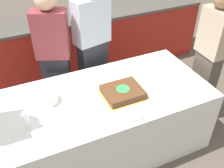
{
  "coord_description": "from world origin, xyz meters",
  "views": [
    {
      "loc": [
        -0.76,
        -1.84,
        2.34
      ],
      "look_at": [
        0.08,
        0.0,
        0.84
      ],
      "focal_mm": 42.0,
      "sensor_mm": 36.0,
      "label": 1
    }
  ],
  "objects_px": {
    "cake": "(123,92)",
    "person_cutting_cake": "(93,48)",
    "plate_stack": "(48,99)",
    "person_standing_back": "(54,57)",
    "person_seated_right": "(210,55)",
    "wine_glass": "(25,118)"
  },
  "relations": [
    {
      "from": "person_standing_back",
      "to": "cake",
      "type": "bearing_deg",
      "value": 142.29
    },
    {
      "from": "plate_stack",
      "to": "wine_glass",
      "type": "bearing_deg",
      "value": -130.91
    },
    {
      "from": "person_cutting_cake",
      "to": "person_standing_back",
      "type": "distance_m",
      "value": 0.46
    },
    {
      "from": "person_seated_right",
      "to": "person_standing_back",
      "type": "relative_size",
      "value": 1.01
    },
    {
      "from": "wine_glass",
      "to": "person_seated_right",
      "type": "relative_size",
      "value": 0.11
    },
    {
      "from": "person_cutting_cake",
      "to": "person_seated_right",
      "type": "xyz_separation_m",
      "value": [
        1.11,
        -0.72,
        0.01
      ]
    },
    {
      "from": "cake",
      "to": "wine_glass",
      "type": "xyz_separation_m",
      "value": [
        -0.92,
        -0.07,
        0.09
      ]
    },
    {
      "from": "cake",
      "to": "person_cutting_cake",
      "type": "distance_m",
      "value": 0.81
    },
    {
      "from": "person_cutting_cake",
      "to": "person_standing_back",
      "type": "relative_size",
      "value": 1.03
    },
    {
      "from": "cake",
      "to": "person_seated_right",
      "type": "relative_size",
      "value": 0.25
    },
    {
      "from": "person_cutting_cake",
      "to": "person_standing_back",
      "type": "height_order",
      "value": "person_cutting_cake"
    },
    {
      "from": "cake",
      "to": "plate_stack",
      "type": "bearing_deg",
      "value": 164.01
    },
    {
      "from": "person_cutting_cake",
      "to": "cake",
      "type": "bearing_deg",
      "value": 77.73
    },
    {
      "from": "cake",
      "to": "person_cutting_cake",
      "type": "xyz_separation_m",
      "value": [
        -0.0,
        0.8,
        0.08
      ]
    },
    {
      "from": "plate_stack",
      "to": "wine_glass",
      "type": "distance_m",
      "value": 0.37
    },
    {
      "from": "cake",
      "to": "plate_stack",
      "type": "xyz_separation_m",
      "value": [
        -0.68,
        0.2,
        -0.0
      ]
    },
    {
      "from": "person_seated_right",
      "to": "person_cutting_cake",
      "type": "bearing_deg",
      "value": -122.98
    },
    {
      "from": "wine_glass",
      "to": "person_cutting_cake",
      "type": "relative_size",
      "value": 0.11
    },
    {
      "from": "wine_glass",
      "to": "person_seated_right",
      "type": "bearing_deg",
      "value": 4.3
    },
    {
      "from": "cake",
      "to": "person_seated_right",
      "type": "distance_m",
      "value": 1.12
    },
    {
      "from": "plate_stack",
      "to": "person_seated_right",
      "type": "xyz_separation_m",
      "value": [
        1.8,
        -0.12,
        0.09
      ]
    },
    {
      "from": "cake",
      "to": "plate_stack",
      "type": "relative_size",
      "value": 2.02
    }
  ]
}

